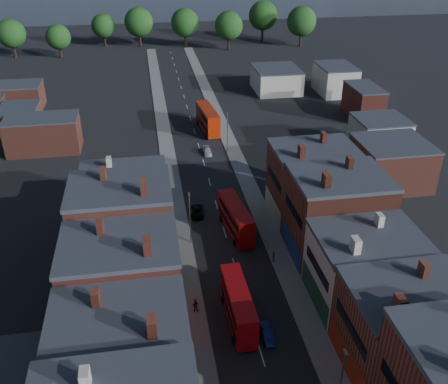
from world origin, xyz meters
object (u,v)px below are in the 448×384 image
object	(u,v)px
bus_1	(236,218)
car_3	(207,151)
ped_3	(274,256)
ped_1	(195,305)
bus_2	(208,119)
bus_0	(238,305)
car_2	(197,212)
car_1	(267,334)

from	to	relation	value
bus_1	car_3	size ratio (longest dim) A/B	2.90
bus_1	ped_3	xyz separation A→B (m)	(3.70, -8.04, -1.54)
car_3	ped_1	distance (m)	44.54
bus_2	car_3	distance (m)	12.35
bus_2	ped_1	world-z (taller)	bus_2
bus_0	ped_3	size ratio (longest dim) A/B	6.68
car_2	ped_1	bearing A→B (deg)	-89.54
bus_1	ped_1	world-z (taller)	bus_1
bus_1	car_3	xyz separation A→B (m)	(-0.40, 27.95, -1.89)
bus_0	bus_1	bearing A→B (deg)	79.31
bus_0	ped_3	xyz separation A→B (m)	(6.80, 10.22, -1.49)
bus_0	bus_1	world-z (taller)	bus_1
bus_0	car_2	size ratio (longest dim) A/B	2.47
car_3	ped_3	bearing A→B (deg)	-84.19
bus_0	ped_1	xyz separation A→B (m)	(-4.67, 2.29, -1.37)
bus_1	bus_2	world-z (taller)	bus_2
bus_2	car_3	world-z (taller)	bus_2
car_1	ped_1	xyz separation A→B (m)	(-7.37, 5.40, 0.42)
car_1	ped_3	world-z (taller)	ped_3
bus_1	bus_2	size ratio (longest dim) A/B	0.90
bus_1	car_1	world-z (taller)	bus_1
car_2	ped_1	distance (m)	21.78
bus_2	ped_3	xyz separation A→B (m)	(2.35, -48.03, -1.83)
bus_2	car_1	distance (m)	61.41
car_3	ped_1	bearing A→B (deg)	-100.22
bus_0	ped_1	size ratio (longest dim) A/B	5.78
car_1	ped_3	xyz separation A→B (m)	(4.10, 13.32, 0.30)
bus_0	ped_3	bearing A→B (deg)	55.29
car_3	ped_1	world-z (taller)	ped_1
bus_2	ped_3	world-z (taller)	bus_2
car_1	car_3	xyz separation A→B (m)	(0.00, 49.32, -0.06)
bus_0	bus_2	bearing A→B (deg)	84.56
bus_1	bus_2	bearing A→B (deg)	80.76
bus_1	ped_3	bearing A→B (deg)	-72.56
bus_2	car_2	distance (m)	35.00
bus_1	ped_3	distance (m)	8.99
car_3	ped_3	size ratio (longest dim) A/B	2.39
ped_1	bus_0	bearing A→B (deg)	168.31
car_2	ped_3	bearing A→B (deg)	-49.76
bus_0	ped_3	world-z (taller)	bus_0
car_1	car_2	size ratio (longest dim) A/B	0.86
car_2	ped_1	world-z (taller)	ped_1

